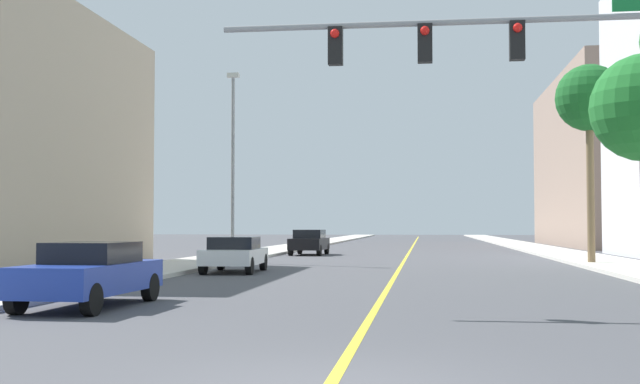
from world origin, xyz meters
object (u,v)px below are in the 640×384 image
object	(u,v)px
traffic_signal_mast	(563,71)
palm_far	(589,100)
street_lamp	(233,157)
car_blue	(90,273)
car_white	(235,254)
car_black	(309,242)

from	to	relation	value
traffic_signal_mast	palm_far	bearing A→B (deg)	77.17
street_lamp	palm_far	world-z (taller)	street_lamp
palm_far	car_blue	world-z (taller)	palm_far
street_lamp	car_white	xyz separation A→B (m)	(1.89, -7.37, -4.26)
traffic_signal_mast	car_black	distance (m)	31.11
street_lamp	car_white	distance (m)	8.72
palm_far	car_white	xyz separation A→B (m)	(-14.18, -6.90, -6.52)
street_lamp	car_white	bearing A→B (deg)	-75.63
street_lamp	car_blue	world-z (taller)	street_lamp
traffic_signal_mast	palm_far	size ratio (longest dim) A/B	1.31
street_lamp	car_white	world-z (taller)	street_lamp
palm_far	car_white	size ratio (longest dim) A/B	2.17
car_blue	palm_far	bearing A→B (deg)	-124.76
traffic_signal_mast	car_black	size ratio (longest dim) A/B	2.83
street_lamp	car_blue	bearing A→B (deg)	-84.89
palm_far	car_white	world-z (taller)	palm_far
car_white	traffic_signal_mast	bearing A→B (deg)	128.82
traffic_signal_mast	car_white	size ratio (longest dim) A/B	2.84
car_white	car_black	xyz separation A→B (m)	(0.24, 17.61, 0.08)
car_blue	traffic_signal_mast	bearing A→B (deg)	-172.78
car_white	car_blue	bearing A→B (deg)	87.81
car_black	car_blue	bearing A→B (deg)	91.08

